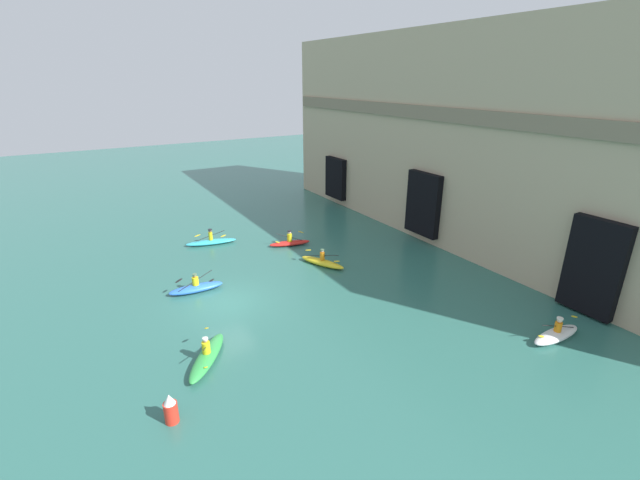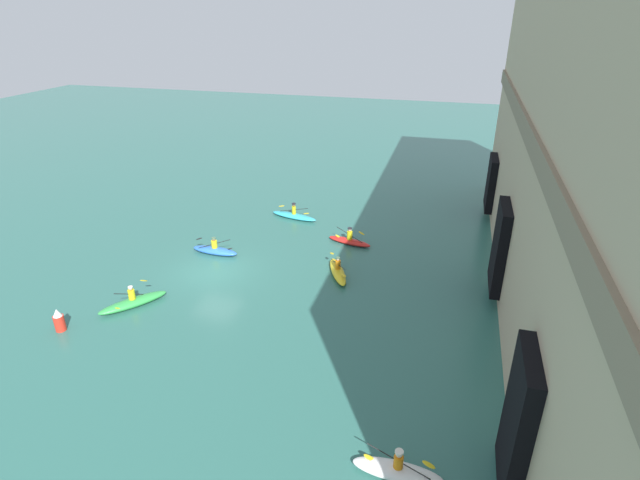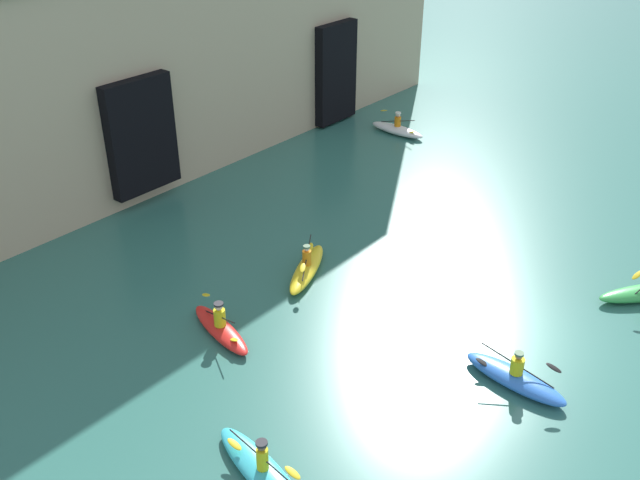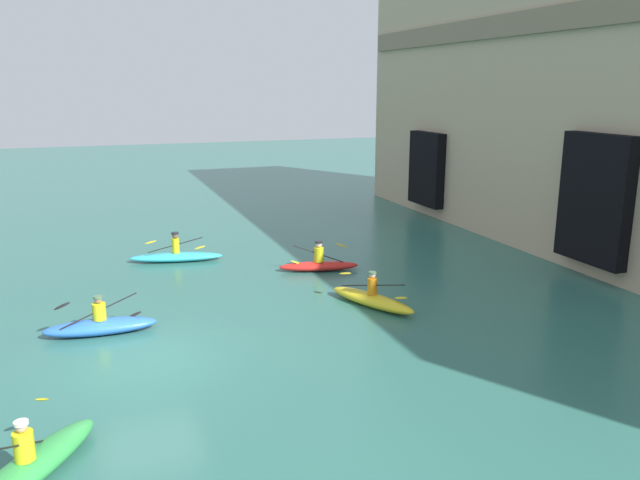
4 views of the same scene
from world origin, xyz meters
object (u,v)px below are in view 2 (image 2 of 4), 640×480
at_px(kayak_green, 133,302).
at_px(marker_buoy, 59,320).
at_px(kayak_red, 350,240).
at_px(kayak_white, 398,470).
at_px(kayak_blue, 215,250).
at_px(kayak_cyan, 294,215).
at_px(kayak_yellow, 338,271).

distance_m(kayak_green, marker_buoy, 3.41).
bearing_deg(kayak_red, marker_buoy, -116.97).
bearing_deg(kayak_white, kayak_blue, -44.32).
xyz_separation_m(kayak_red, marker_buoy, (12.75, -11.06, 0.31)).
xyz_separation_m(kayak_cyan, kayak_yellow, (7.20, 4.96, 0.03)).
bearing_deg(kayak_white, kayak_red, -71.55).
bearing_deg(kayak_red, kayak_yellow, -72.94).
bearing_deg(kayak_green, kayak_blue, 25.57).
xyz_separation_m(kayak_blue, kayak_yellow, (0.56, 7.88, -0.01)).
height_order(kayak_yellow, marker_buoy, marker_buoy).
bearing_deg(kayak_blue, kayak_green, -98.04).
height_order(kayak_red, marker_buoy, marker_buoy).
xyz_separation_m(kayak_cyan, kayak_green, (13.13, -4.26, 0.04)).
bearing_deg(kayak_red, kayak_green, -117.86).
xyz_separation_m(kayak_yellow, kayak_green, (5.93, -9.22, 0.02)).
xyz_separation_m(kayak_green, kayak_red, (-10.05, 8.99, -0.02)).
bearing_deg(kayak_green, kayak_white, -77.42).
distance_m(kayak_blue, kayak_white, 18.30).
relative_size(kayak_blue, kayak_cyan, 0.84).
bearing_deg(kayak_blue, marker_buoy, -106.70).
height_order(kayak_cyan, marker_buoy, marker_buoy).
relative_size(kayak_cyan, kayak_yellow, 1.14).
relative_size(kayak_cyan, marker_buoy, 3.13).
height_order(kayak_yellow, kayak_green, kayak_green).
distance_m(kayak_blue, kayak_green, 6.62).
height_order(kayak_blue, kayak_red, kayak_red).
distance_m(kayak_white, marker_buoy, 16.72).
relative_size(kayak_yellow, kayak_red, 1.06).
bearing_deg(kayak_cyan, kayak_white, -50.82).
bearing_deg(kayak_white, kayak_yellow, -67.17).
distance_m(kayak_red, marker_buoy, 16.88).
bearing_deg(kayak_green, kayak_cyan, 19.26).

